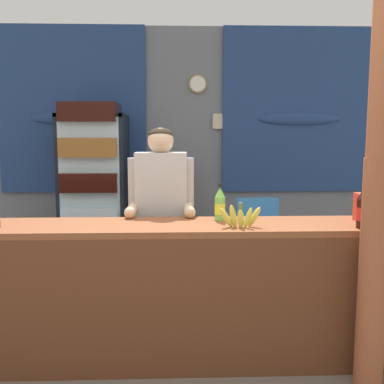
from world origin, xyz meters
The scene contains 12 objects.
ground_plane centered at (0.00, 1.24, 0.00)m, with size 8.04×8.04×0.00m, color #665B51.
back_wall_curtained centered at (0.02, 3.14, 1.43)m, with size 5.74×0.22×2.74m.
stall_counter centered at (0.03, 0.40, 0.56)m, with size 3.49×0.50×0.92m.
timber_post centered at (1.11, 0.13, 1.30)m, with size 0.19×0.17×2.72m.
drink_fridge centered at (-0.93, 2.64, 1.00)m, with size 0.71×0.75×1.82m.
bottle_shelf_rack centered at (-0.16, 2.79, 0.63)m, with size 0.48×0.28×1.21m.
plastic_lawn_chair centered at (0.78, 2.18, 0.49)m, with size 0.46×0.46×0.86m.
shopkeeper centered at (-0.14, 0.97, 0.96)m, with size 0.49×0.42×1.54m.
soda_bottle_cola centered at (1.12, 0.34, 1.04)m, with size 0.09×0.09×0.29m.
soda_bottle_lime_soda centered at (0.27, 0.62, 1.02)m, with size 0.07×0.07×0.25m.
snack_box_crackers centered at (1.26, 0.55, 1.01)m, with size 0.20×0.12×0.19m.
banana_bunch centered at (0.37, 0.39, 0.98)m, with size 0.28×0.07×0.16m.
Camera 1 is at (-0.03, -2.32, 1.49)m, focal length 41.80 mm.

